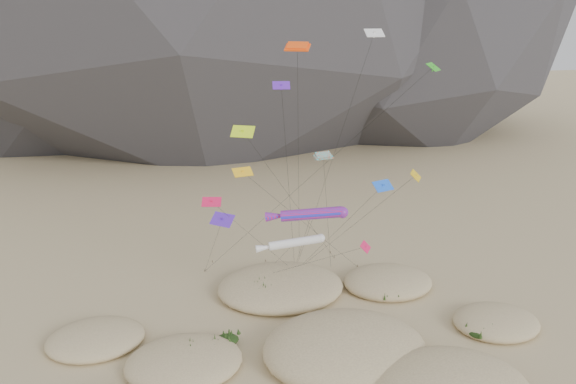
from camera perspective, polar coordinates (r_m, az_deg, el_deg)
name	(u,v)px	position (r m, az deg, el deg)	size (l,w,h in m)	color
ground	(332,373)	(55.01, 4.48, -17.90)	(500.00, 500.00, 0.00)	#CCB789
dunes	(316,349)	(56.88, 2.83, -15.65)	(50.91, 39.36, 4.13)	#CCB789
dune_grass	(308,350)	(56.54, 2.06, -15.76)	(41.60, 28.47, 1.42)	black
kite_stakes	(281,265)	(75.18, -0.68, -7.38)	(19.80, 6.68, 0.30)	#3F2D1E
rainbow_tube_kite	(309,214)	(60.17, 2.11, -2.27)	(8.67, 13.04, 12.45)	#EA1845
white_tube_kite	(292,243)	(59.95, 0.43, -5.20)	(7.58, 13.29, 9.42)	silver
orange_parafoil	(297,51)	(57.86, 0.97, 14.17)	(5.15, 13.71, 29.32)	#FD480D
multi_parafoil	(323,158)	(57.55, 3.62, 3.47)	(6.12, 12.13, 18.56)	red
delta_kites	(321,158)	(58.48, 3.35, 3.42)	(26.93, 17.44, 30.38)	#5222C7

